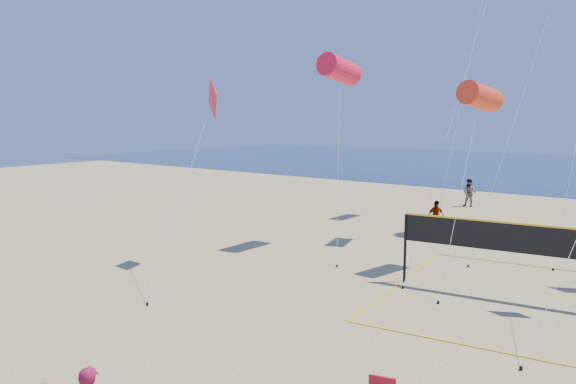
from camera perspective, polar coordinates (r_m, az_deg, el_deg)
The scene contains 6 objects.
far_person_0 at distance 30.22m, azimuth 14.78°, elevation -2.41°, with size 0.98×0.41×1.67m, color gray.
far_person_3 at distance 39.28m, azimuth 17.95°, elevation -0.09°, with size 0.91×0.71×1.86m, color gray.
volleyball_net at distance 19.84m, azimuth 24.91°, elevation -5.38°, with size 10.75×10.62×2.57m.
kite_0 at distance 25.78m, azimuth 5.25°, elevation 12.28°, with size 2.62×4.44×8.77m.
kite_2 at distance 22.67m, azimuth 18.95°, elevation 9.13°, with size 1.19×5.82×7.34m.
kite_3 at distance 22.29m, azimuth -7.93°, elevation 8.49°, with size 2.58×5.43×7.51m.
Camera 1 is at (6.59, -7.79, 6.04)m, focal length 35.00 mm.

